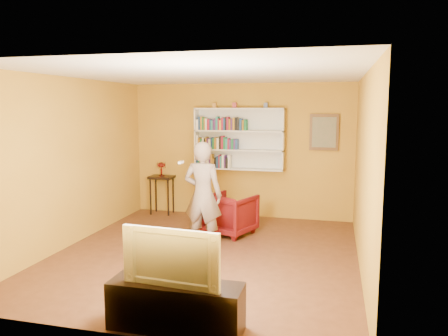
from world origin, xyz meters
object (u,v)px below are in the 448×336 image
at_px(ruby_lustre, 161,166).
at_px(person, 203,195).
at_px(television, 175,255).
at_px(console_table, 162,182).
at_px(tv_cabinet, 176,306).
at_px(bookshelf, 240,139).
at_px(armchair, 230,214).

relative_size(ruby_lustre, person, 0.17).
bearing_deg(television, person, 105.56).
bearing_deg(console_table, television, -66.08).
xyz_separation_m(person, tv_cabinet, (0.50, -2.56, -0.61)).
xyz_separation_m(console_table, television, (2.00, -4.50, 0.11)).
bearing_deg(person, bookshelf, -91.11).
bearing_deg(person, tv_cabinet, 103.48).
distance_m(ruby_lustre, person, 2.46).
bearing_deg(console_table, tv_cabinet, -66.08).
xyz_separation_m(bookshelf, ruby_lustre, (-1.63, -0.16, -0.58)).
bearing_deg(bookshelf, television, -85.54).
distance_m(bookshelf, tv_cabinet, 4.87).
xyz_separation_m(console_table, person, (1.50, -1.94, 0.19)).
bearing_deg(ruby_lustre, bookshelf, 5.58).
distance_m(armchair, tv_cabinet, 3.40).
relative_size(bookshelf, tv_cabinet, 1.32).
xyz_separation_m(person, television, (0.50, -2.56, -0.07)).
xyz_separation_m(console_table, ruby_lustre, (0.00, 0.00, 0.35)).
bearing_deg(tv_cabinet, bookshelf, 94.46).
distance_m(bookshelf, television, 4.74).
bearing_deg(bookshelf, tv_cabinet, -85.54).
distance_m(person, tv_cabinet, 2.67).
distance_m(person, television, 2.61).
bearing_deg(armchair, console_table, -11.86).
height_order(console_table, ruby_lustre, ruby_lustre).
bearing_deg(armchair, ruby_lustre, -11.86).
relative_size(tv_cabinet, television, 1.34).
xyz_separation_m(bookshelf, armchair, (0.11, -1.27, -1.23)).
bearing_deg(tv_cabinet, person, 100.98).
height_order(armchair, television, television).
distance_m(console_table, television, 4.92).
height_order(person, tv_cabinet, person).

